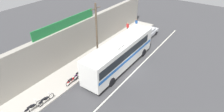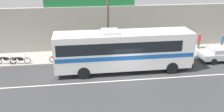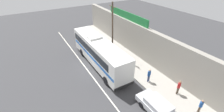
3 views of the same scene
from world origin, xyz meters
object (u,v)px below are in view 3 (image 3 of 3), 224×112
at_px(motorcycle_orange, 102,44).
at_px(pedestrian_by_curb, 201,105).
at_px(motorcycle_red, 88,32).
at_px(motorcycle_green, 98,41).
at_px(motorcycle_purple, 89,34).
at_px(pedestrian_far_right, 149,75).
at_px(pedestrian_near_shop, 179,86).
at_px(utility_pole, 112,30).
at_px(parked_car, 158,108).
at_px(intercity_bus, 99,51).

bearing_deg(motorcycle_orange, pedestrian_by_curb, 5.30).
bearing_deg(motorcycle_red, motorcycle_green, -2.16).
bearing_deg(motorcycle_purple, pedestrian_far_right, 2.53).
height_order(motorcycle_red, pedestrian_near_shop, pedestrian_near_shop).
xyz_separation_m(motorcycle_green, pedestrian_far_right, (12.21, 0.65, 0.58)).
bearing_deg(motorcycle_red, motorcycle_purple, -9.71).
distance_m(utility_pole, motorcycle_purple, 9.16).
bearing_deg(motorcycle_red, motorcycle_orange, -0.33).
xyz_separation_m(parked_car, motorcycle_orange, (-14.58, 1.73, -0.17)).
distance_m(motorcycle_green, pedestrian_far_right, 12.24).
xyz_separation_m(utility_pole, motorcycle_green, (-4.84, -0.14, -3.62)).
xyz_separation_m(intercity_bus, pedestrian_near_shop, (9.43, 4.51, -0.92)).
distance_m(motorcycle_orange, motorcycle_green, 1.38).
relative_size(motorcycle_purple, motorcycle_green, 1.05).
xyz_separation_m(motorcycle_purple, pedestrian_by_curb, (21.45, 1.73, 0.48)).
height_order(motorcycle_red, pedestrian_by_curb, pedestrian_by_curb).
distance_m(parked_car, motorcycle_orange, 14.68).
bearing_deg(motorcycle_purple, intercity_bus, -14.97).
height_order(utility_pole, pedestrian_near_shop, utility_pole).
bearing_deg(pedestrian_far_right, pedestrian_by_curb, 10.28).
distance_m(parked_car, pedestrian_far_right, 4.38).
bearing_deg(motorcycle_green, parked_car, -5.66).
xyz_separation_m(intercity_bus, utility_pole, (-0.98, 2.70, 2.12)).
xyz_separation_m(motorcycle_purple, pedestrian_near_shop, (18.83, 2.00, 0.58)).
bearing_deg(parked_car, motorcycle_green, 174.34).
height_order(utility_pole, motorcycle_red, utility_pole).
relative_size(motorcycle_purple, motorcycle_red, 1.00).
distance_m(motorcycle_red, pedestrian_far_right, 17.15).
height_order(motorcycle_orange, pedestrian_by_curb, pedestrian_by_curb).
relative_size(parked_car, pedestrian_far_right, 2.65).
xyz_separation_m(utility_pole, motorcycle_red, (-9.77, 0.05, -3.62)).
bearing_deg(pedestrian_far_right, parked_car, -30.77).
distance_m(motorcycle_orange, motorcycle_red, 6.30).
bearing_deg(motorcycle_orange, intercity_bus, -31.34).
height_order(utility_pole, motorcycle_purple, utility_pole).
height_order(motorcycle_orange, motorcycle_green, same).
relative_size(intercity_bus, parked_car, 2.63).
xyz_separation_m(motorcycle_orange, pedestrian_far_right, (10.83, 0.50, 0.58)).
bearing_deg(motorcycle_purple, pedestrian_by_curb, 4.60).
height_order(motorcycle_orange, pedestrian_far_right, pedestrian_far_right).
distance_m(utility_pole, pedestrian_by_curb, 13.49).
distance_m(intercity_bus, utility_pole, 3.57).
xyz_separation_m(motorcycle_orange, pedestrian_near_shop, (13.88, 1.80, 0.58)).
height_order(motorcycle_purple, motorcycle_red, same).
xyz_separation_m(parked_car, pedestrian_by_curb, (1.92, 3.26, 0.30)).
bearing_deg(intercity_bus, motorcycle_orange, 148.66).
bearing_deg(pedestrian_far_right, motorcycle_purple, -177.47).
relative_size(motorcycle_green, pedestrian_by_curb, 1.17).
xyz_separation_m(motorcycle_orange, motorcycle_purple, (-4.95, -0.20, 0.00)).
bearing_deg(pedestrian_near_shop, motorcycle_orange, -172.61).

